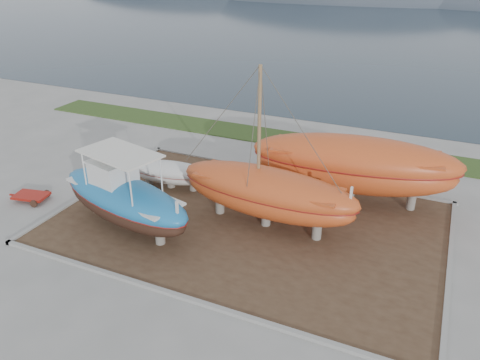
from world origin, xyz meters
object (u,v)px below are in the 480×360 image
at_px(blue_caique, 123,191).
at_px(white_dinghy, 171,175).
at_px(red_trailer, 31,198).
at_px(orange_sailboat, 268,151).
at_px(orange_bare_hull, 353,171).

height_order(blue_caique, white_dinghy, blue_caique).
xyz_separation_m(white_dinghy, red_trailer, (-5.92, -4.36, -0.58)).
height_order(orange_sailboat, red_trailer, orange_sailboat).
xyz_separation_m(blue_caique, white_dinghy, (-0.33, 4.47, -1.22)).
distance_m(white_dinghy, orange_bare_hull, 9.81).
xyz_separation_m(orange_sailboat, red_trailer, (-12.22, -2.76, -3.68)).
xyz_separation_m(blue_caique, red_trailer, (-6.25, 0.12, -1.80)).
xyz_separation_m(orange_bare_hull, red_trailer, (-15.35, -6.82, -1.60)).
height_order(blue_caique, orange_sailboat, orange_sailboat).
xyz_separation_m(orange_sailboat, orange_bare_hull, (3.13, 4.07, -2.07)).
distance_m(blue_caique, orange_bare_hull, 11.45).
bearing_deg(white_dinghy, orange_bare_hull, 7.22).
distance_m(orange_sailboat, orange_bare_hull, 5.54).
relative_size(blue_caique, white_dinghy, 1.71).
bearing_deg(orange_bare_hull, blue_caique, -150.20).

